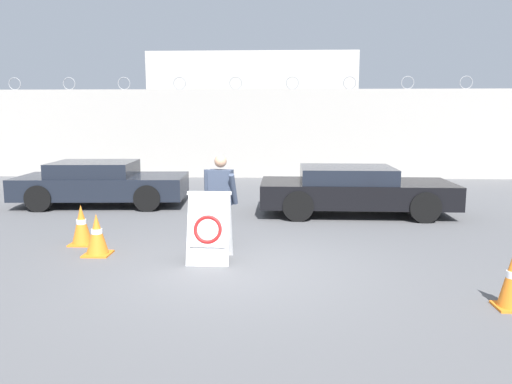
{
  "coord_description": "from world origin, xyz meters",
  "views": [
    {
      "loc": [
        0.58,
        -7.41,
        2.35
      ],
      "look_at": [
        0.13,
        2.13,
        0.85
      ],
      "focal_mm": 35.0,
      "sensor_mm": 36.0,
      "label": 1
    }
  ],
  "objects_px": {
    "security_guard": "(221,198)",
    "parked_car_rear_sedan": "(354,190)",
    "traffic_cone_far": "(97,235)",
    "traffic_cone_mid": "(512,279)",
    "traffic_cone_near": "(82,225)",
    "barricade_sign": "(209,227)",
    "parked_car_front_coupe": "(101,183)"
  },
  "relations": [
    {
      "from": "security_guard",
      "to": "parked_car_rear_sedan",
      "type": "height_order",
      "value": "security_guard"
    },
    {
      "from": "security_guard",
      "to": "traffic_cone_far",
      "type": "height_order",
      "value": "security_guard"
    },
    {
      "from": "traffic_cone_mid",
      "to": "parked_car_rear_sedan",
      "type": "height_order",
      "value": "parked_car_rear_sedan"
    },
    {
      "from": "security_guard",
      "to": "traffic_cone_near",
      "type": "height_order",
      "value": "security_guard"
    },
    {
      "from": "parked_car_rear_sedan",
      "to": "barricade_sign",
      "type": "bearing_deg",
      "value": -125.24
    },
    {
      "from": "parked_car_front_coupe",
      "to": "traffic_cone_far",
      "type": "bearing_deg",
      "value": -74.81
    },
    {
      "from": "traffic_cone_near",
      "to": "security_guard",
      "type": "bearing_deg",
      "value": -3.27
    },
    {
      "from": "parked_car_front_coupe",
      "to": "traffic_cone_near",
      "type": "bearing_deg",
      "value": -78.81
    },
    {
      "from": "traffic_cone_near",
      "to": "traffic_cone_far",
      "type": "distance_m",
      "value": 0.84
    },
    {
      "from": "traffic_cone_mid",
      "to": "barricade_sign",
      "type": "bearing_deg",
      "value": 155.66
    },
    {
      "from": "security_guard",
      "to": "traffic_cone_far",
      "type": "distance_m",
      "value": 2.17
    },
    {
      "from": "barricade_sign",
      "to": "traffic_cone_near",
      "type": "xyz_separation_m",
      "value": [
        -2.47,
        0.94,
        -0.2
      ]
    },
    {
      "from": "security_guard",
      "to": "parked_car_rear_sedan",
      "type": "distance_m",
      "value": 4.24
    },
    {
      "from": "traffic_cone_mid",
      "to": "traffic_cone_far",
      "type": "height_order",
      "value": "traffic_cone_mid"
    },
    {
      "from": "security_guard",
      "to": "parked_car_front_coupe",
      "type": "distance_m",
      "value": 5.46
    },
    {
      "from": "barricade_sign",
      "to": "traffic_cone_far",
      "type": "distance_m",
      "value": 1.97
    },
    {
      "from": "traffic_cone_mid",
      "to": "parked_car_rear_sedan",
      "type": "relative_size",
      "value": 0.17
    },
    {
      "from": "barricade_sign",
      "to": "traffic_cone_mid",
      "type": "height_order",
      "value": "barricade_sign"
    },
    {
      "from": "traffic_cone_near",
      "to": "parked_car_rear_sedan",
      "type": "xyz_separation_m",
      "value": [
        5.33,
        3.05,
        0.23
      ]
    },
    {
      "from": "barricade_sign",
      "to": "traffic_cone_near",
      "type": "height_order",
      "value": "barricade_sign"
    },
    {
      "from": "parked_car_front_coupe",
      "to": "traffic_cone_mid",
      "type": "bearing_deg",
      "value": -45.45
    },
    {
      "from": "traffic_cone_mid",
      "to": "parked_car_front_coupe",
      "type": "xyz_separation_m",
      "value": [
        -7.45,
        6.66,
        0.22
      ]
    },
    {
      "from": "traffic_cone_near",
      "to": "parked_car_front_coupe",
      "type": "bearing_deg",
      "value": 104.85
    },
    {
      "from": "traffic_cone_far",
      "to": "parked_car_rear_sedan",
      "type": "height_order",
      "value": "parked_car_rear_sedan"
    },
    {
      "from": "parked_car_rear_sedan",
      "to": "traffic_cone_mid",
      "type": "bearing_deg",
      "value": -78.98
    },
    {
      "from": "traffic_cone_far",
      "to": "parked_car_front_coupe",
      "type": "height_order",
      "value": "parked_car_front_coupe"
    },
    {
      "from": "security_guard",
      "to": "traffic_cone_mid",
      "type": "relative_size",
      "value": 2.21
    },
    {
      "from": "traffic_cone_mid",
      "to": "traffic_cone_far",
      "type": "xyz_separation_m",
      "value": [
        -5.88,
        2.07,
        -0.02
      ]
    },
    {
      "from": "security_guard",
      "to": "traffic_cone_mid",
      "type": "height_order",
      "value": "security_guard"
    },
    {
      "from": "parked_car_rear_sedan",
      "to": "security_guard",
      "type": "bearing_deg",
      "value": -130.49
    },
    {
      "from": "barricade_sign",
      "to": "security_guard",
      "type": "distance_m",
      "value": 0.87
    },
    {
      "from": "traffic_cone_mid",
      "to": "traffic_cone_far",
      "type": "relative_size",
      "value": 1.06
    }
  ]
}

